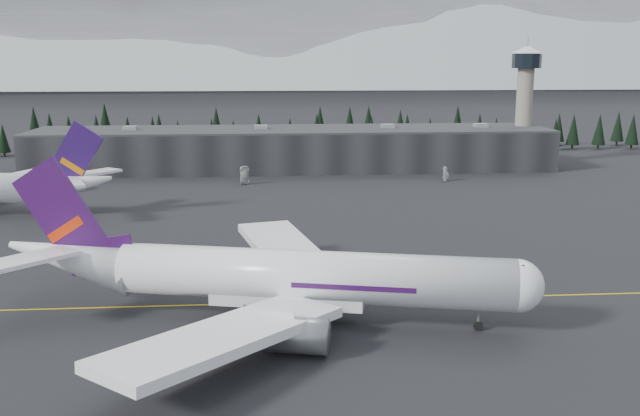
{
  "coord_description": "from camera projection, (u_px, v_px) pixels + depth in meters",
  "views": [
    {
      "loc": [
        -9.55,
        -97.81,
        33.66
      ],
      "look_at": [
        0.0,
        20.0,
        9.0
      ],
      "focal_mm": 40.0,
      "sensor_mm": 36.0,
      "label": 1
    }
  ],
  "objects": [
    {
      "name": "ground",
      "position": [
        331.0,
        297.0,
        103.07
      ],
      "size": [
        1400.0,
        1400.0,
        0.0
      ],
      "primitive_type": "plane",
      "color": "black",
      "rests_on": "ground"
    },
    {
      "name": "taxiline",
      "position": [
        333.0,
        301.0,
        101.11
      ],
      "size": [
        400.0,
        0.4,
        0.02
      ],
      "primitive_type": "cube",
      "color": "gold",
      "rests_on": "ground"
    },
    {
      "name": "terminal",
      "position": [
        293.0,
        148.0,
        223.74
      ],
      "size": [
        160.0,
        30.0,
        12.6
      ],
      "color": "black",
      "rests_on": "ground"
    },
    {
      "name": "control_tower",
      "position": [
        525.0,
        92.0,
        229.11
      ],
      "size": [
        10.0,
        10.0,
        37.7
      ],
      "color": "gray",
      "rests_on": "ground"
    },
    {
      "name": "treeline",
      "position": [
        289.0,
        133.0,
        259.6
      ],
      "size": [
        360.0,
        20.0,
        15.0
      ],
      "primitive_type": "cube",
      "color": "black",
      "rests_on": "ground"
    },
    {
      "name": "mountain_ridge",
      "position": [
        268.0,
        82.0,
        1078.79
      ],
      "size": [
        4400.0,
        900.0,
        420.0
      ],
      "primitive_type": null,
      "color": "white",
      "rests_on": "ground"
    },
    {
      "name": "jet_main",
      "position": [
        265.0,
        275.0,
        93.29
      ],
      "size": [
        70.86,
        64.65,
        21.17
      ],
      "rotation": [
        0.0,
        0.0,
        -0.24
      ],
      "color": "white",
      "rests_on": "ground"
    },
    {
      "name": "gse_vehicle_a",
      "position": [
        245.0,
        182.0,
        195.87
      ],
      "size": [
        2.86,
        5.38,
        1.44
      ],
      "primitive_type": "imported",
      "rotation": [
        0.0,
        0.0,
        0.09
      ],
      "color": "#BDBCBF",
      "rests_on": "ground"
    },
    {
      "name": "gse_vehicle_b",
      "position": [
        446.0,
        179.0,
        201.06
      ],
      "size": [
        4.33,
        2.03,
        1.43
      ],
      "primitive_type": "imported",
      "rotation": [
        0.0,
        0.0,
        -1.49
      ],
      "color": "#BCBCBE",
      "rests_on": "ground"
    }
  ]
}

